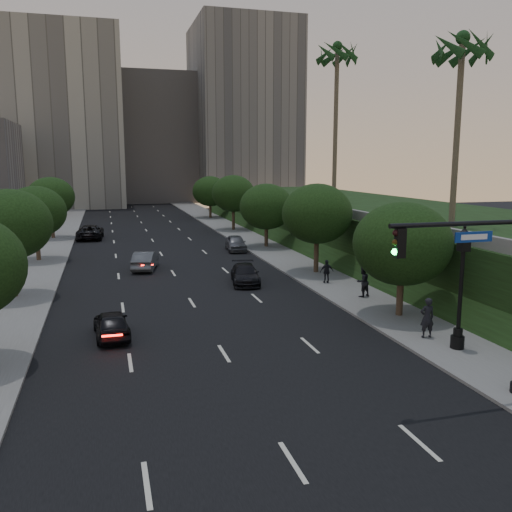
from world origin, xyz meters
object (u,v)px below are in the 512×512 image
object	(u,v)px
sedan_mid_left	(145,260)
pedestrian_c	(327,271)
sedan_near_left	(112,324)
traffic_signal_mast	(500,299)
sedan_near_right	(245,274)
street_lamp	(460,293)
sedan_far_right	(236,243)
sedan_far_left	(90,232)
pedestrian_a	(427,318)
pedestrian_b	(363,281)

from	to	relation	value
sedan_mid_left	pedestrian_c	distance (m)	14.46
sedan_near_left	traffic_signal_mast	bearing A→B (deg)	136.00
sedan_near_right	street_lamp	bearing A→B (deg)	-60.72
sedan_far_right	sedan_near_right	bearing A→B (deg)	-94.95
sedan_near_left	sedan_far_left	world-z (taller)	sedan_far_left
street_lamp	sedan_mid_left	distance (m)	25.53
sedan_near_left	sedan_near_right	distance (m)	13.16
street_lamp	traffic_signal_mast	bearing A→B (deg)	-112.33
sedan_near_left	sedan_near_right	world-z (taller)	sedan_near_left
street_lamp	sedan_mid_left	size ratio (longest dim) A/B	1.27
sedan_near_right	sedan_far_right	world-z (taller)	sedan_far_right
sedan_mid_left	traffic_signal_mast	bearing A→B (deg)	122.94
street_lamp	pedestrian_a	distance (m)	2.33
sedan_mid_left	pedestrian_a	distance (m)	23.75
sedan_far_left	sedan_far_right	size ratio (longest dim) A/B	1.31
pedestrian_b	sedan_near_right	bearing A→B (deg)	-63.82
traffic_signal_mast	pedestrian_a	distance (m)	6.99
pedestrian_a	pedestrian_c	xyz separation A→B (m)	(0.04, 12.03, -0.16)
sedan_near_right	sedan_far_right	xyz separation A→B (m)	(2.63, 13.77, 0.08)
sedan_far_left	pedestrian_c	world-z (taller)	pedestrian_c
sedan_far_right	pedestrian_b	distance (m)	20.11
pedestrian_b	sedan_far_right	bearing A→B (deg)	-98.51
sedan_far_left	sedan_mid_left	bearing A→B (deg)	106.53
sedan_far_right	sedan_near_left	bearing A→B (deg)	-110.69
traffic_signal_mast	sedan_mid_left	world-z (taller)	traffic_signal_mast
sedan_near_right	traffic_signal_mast	bearing A→B (deg)	-70.11
street_lamp	sedan_far_right	xyz separation A→B (m)	(-3.02, 29.45, -1.90)
sedan_mid_left	pedestrian_c	world-z (taller)	pedestrian_c
sedan_mid_left	sedan_far_left	size ratio (longest dim) A/B	0.78
traffic_signal_mast	pedestrian_c	world-z (taller)	traffic_signal_mast
pedestrian_a	sedan_mid_left	bearing A→B (deg)	-56.47
sedan_near_left	pedestrian_c	size ratio (longest dim) A/B	2.45
sedan_near_right	pedestrian_b	size ratio (longest dim) A/B	2.39
traffic_signal_mast	sedan_far_left	xyz separation A→B (m)	(-14.52, 46.02, -2.89)
sedan_far_right	pedestrian_a	xyz separation A→B (m)	(2.56, -27.75, 0.37)
pedestrian_b	sedan_near_left	bearing A→B (deg)	-4.49
sedan_mid_left	sedan_far_left	world-z (taller)	sedan_far_left
traffic_signal_mast	pedestrian_c	bearing A→B (deg)	85.39
sedan_near_right	pedestrian_c	size ratio (longest dim) A/B	2.83
sedan_near_right	pedestrian_b	xyz separation A→B (m)	(5.84, -6.07, 0.44)
street_lamp	pedestrian_b	size ratio (longest dim) A/B	2.98
traffic_signal_mast	sedan_far_left	bearing A→B (deg)	107.51
sedan_near_left	sedan_mid_left	size ratio (longest dim) A/B	0.88
traffic_signal_mast	pedestrian_a	size ratio (longest dim) A/B	3.68
traffic_signal_mast	street_lamp	xyz separation A→B (m)	(1.91, 4.65, -1.04)
sedan_far_left	sedan_far_right	world-z (taller)	sedan_far_left
street_lamp	sedan_far_right	size ratio (longest dim) A/B	1.30
sedan_near_left	pedestrian_b	size ratio (longest dim) A/B	2.06
street_lamp	sedan_mid_left	xyz separation A→B (m)	(-11.92, 22.49, -1.91)
sedan_far_left	pedestrian_a	size ratio (longest dim) A/B	2.97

